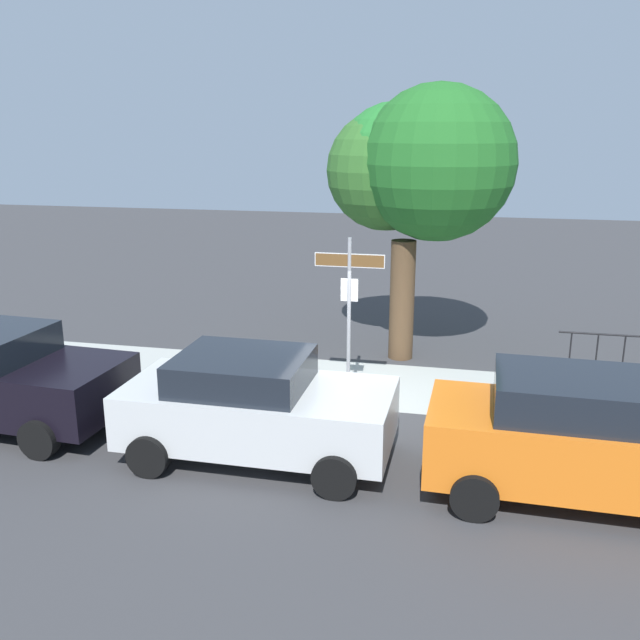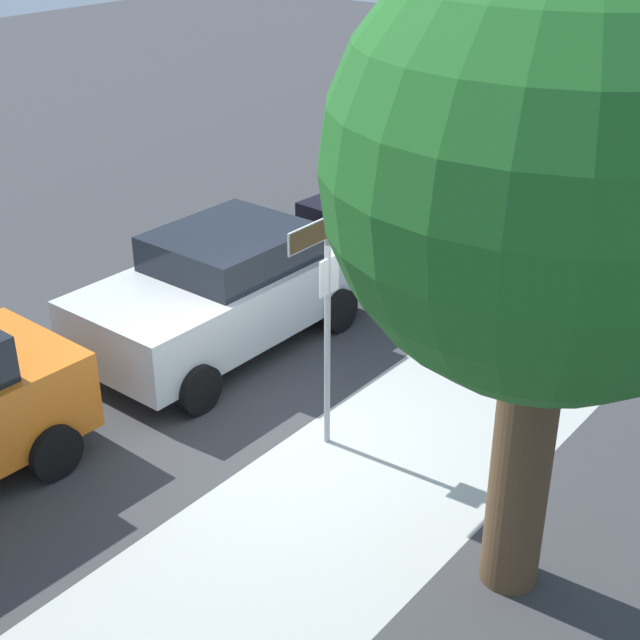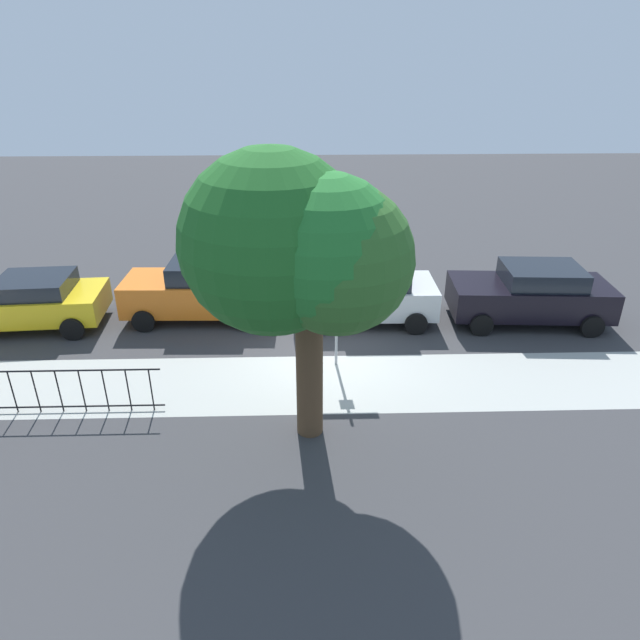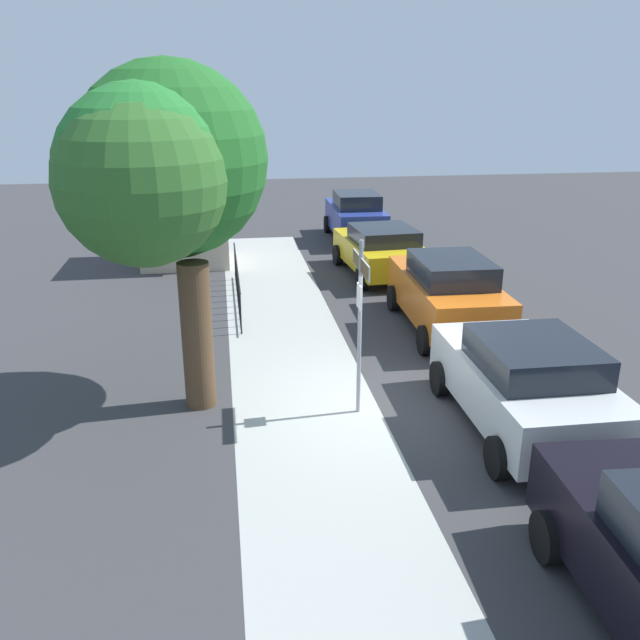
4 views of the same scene
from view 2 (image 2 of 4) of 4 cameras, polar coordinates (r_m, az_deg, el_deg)
name	(u,v)px [view 2 (image 2 of 4)]	position (r m, az deg, el deg)	size (l,w,h in m)	color
ground_plane	(287,439)	(10.91, -2.08, -7.41)	(60.00, 60.00, 0.00)	#38383A
sidewalk_strip	(255,580)	(9.06, -4.08, -15.90)	(24.00, 2.60, 0.00)	#A5A8A2
street_sign	(328,280)	(9.83, 0.48, 2.49)	(1.28, 0.07, 3.10)	#9EA0A5
shade_tree	(614,165)	(6.93, 17.88, 9.18)	(4.11, 3.37, 5.93)	#4F3925
car_black	(427,200)	(15.96, 6.71, 7.47)	(4.61, 2.35, 1.71)	black
car_silver	(222,290)	(12.59, -6.12, 1.90)	(4.14, 2.19, 1.65)	silver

